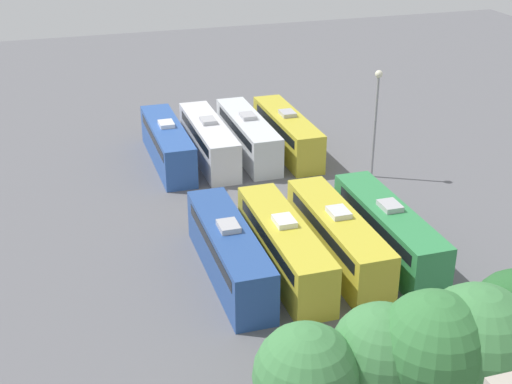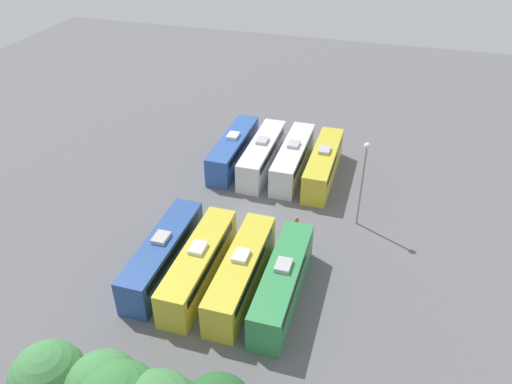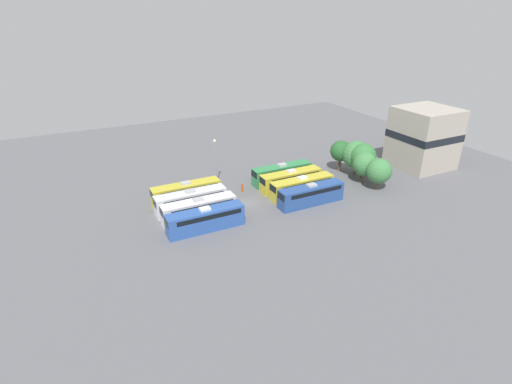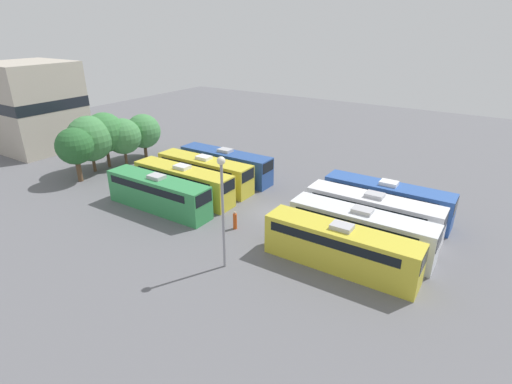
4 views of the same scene
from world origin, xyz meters
name	(u,v)px [view 3 (image 3 of 4)]	position (x,y,z in m)	size (l,w,h in m)	color
ground_plane	(248,203)	(0.00, 0.00, 0.00)	(122.44, 122.44, 0.00)	slate
bus_0	(186,192)	(-5.25, -9.33, 1.84)	(2.60, 11.98, 3.71)	gold
bus_1	(191,200)	(-1.73, -9.67, 1.84)	(2.60, 11.98, 3.71)	silver
bus_2	(199,209)	(1.85, -9.52, 1.84)	(2.60, 11.98, 3.71)	silver
bus_3	(206,219)	(5.40, -9.74, 1.84)	(2.60, 11.98, 3.71)	#2D56A8
bus_4	(282,173)	(-5.42, 9.90, 1.84)	(2.60, 11.98, 3.71)	#338C4C
bus_5	(291,179)	(-1.89, 9.78, 1.84)	(2.60, 11.98, 3.71)	gold
bus_6	(302,186)	(1.77, 9.88, 1.84)	(2.60, 11.98, 3.71)	gold
bus_7	(311,194)	(5.23, 9.52, 1.84)	(2.60, 11.98, 3.71)	#284C93
worker_person	(242,188)	(-4.59, 1.00, 0.81)	(0.36, 0.36, 1.74)	#CC4C19
light_pole	(215,155)	(-10.01, -1.93, 5.96)	(0.60, 0.60, 8.96)	gray
tree_0	(341,151)	(-5.01, 23.46, 4.29)	(4.27, 4.27, 6.46)	brown
tree_1	(356,155)	(-1.94, 24.94, 4.27)	(5.58, 5.58, 7.07)	brown
tree_2	(363,156)	(0.21, 24.83, 4.60)	(5.03, 5.03, 7.12)	brown
tree_3	(365,164)	(2.09, 23.72, 3.83)	(4.63, 4.63, 6.15)	brown
tree_4	(379,171)	(5.73, 23.95, 3.69)	(4.66, 4.66, 6.03)	brown
depot_building	(424,137)	(0.32, 40.65, 6.27)	(10.74, 11.21, 12.40)	#B2A899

